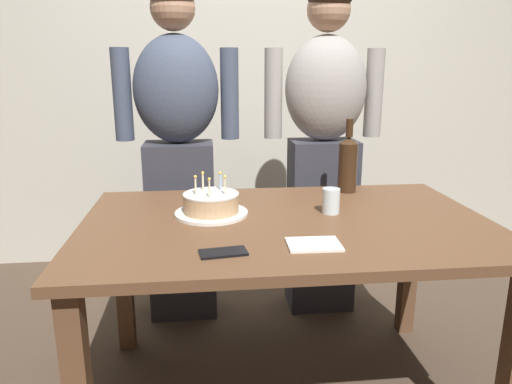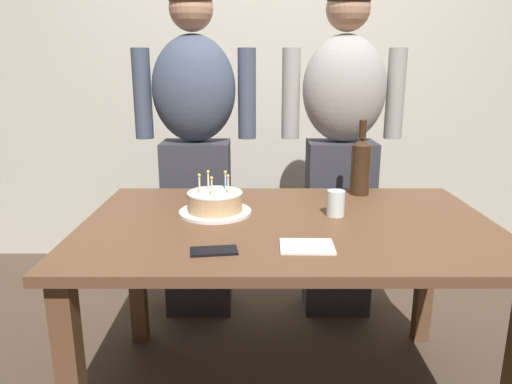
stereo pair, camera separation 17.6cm
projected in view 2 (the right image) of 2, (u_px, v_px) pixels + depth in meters
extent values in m
cube|color=beige|center=(272.00, 64.00, 3.11)|extent=(5.20, 0.10, 2.60)
cube|color=brown|center=(286.00, 225.00, 1.76)|extent=(1.50, 0.96, 0.03)
cube|color=brown|center=(134.00, 272.00, 2.25)|extent=(0.07, 0.07, 0.70)
cube|color=brown|center=(423.00, 271.00, 2.25)|extent=(0.07, 0.07, 0.70)
cylinder|color=white|center=(213.00, 212.00, 1.84)|extent=(0.28, 0.28, 0.01)
cylinder|color=tan|center=(213.00, 202.00, 1.83)|extent=(0.21, 0.21, 0.07)
cylinder|color=silver|center=(213.00, 193.00, 1.82)|extent=(0.21, 0.21, 0.01)
cylinder|color=#93B7DB|center=(223.00, 182.00, 1.85)|extent=(0.01, 0.01, 0.06)
sphere|color=#F9C64C|center=(223.00, 172.00, 1.84)|extent=(0.01, 0.01, 0.01)
cylinder|color=beige|center=(206.00, 181.00, 1.86)|extent=(0.01, 0.01, 0.06)
sphere|color=#F9C64C|center=(206.00, 172.00, 1.85)|extent=(0.01, 0.01, 0.01)
cylinder|color=beige|center=(197.00, 185.00, 1.80)|extent=(0.01, 0.01, 0.06)
sphere|color=#F9C64C|center=(197.00, 175.00, 1.79)|extent=(0.01, 0.01, 0.01)
cylinder|color=beige|center=(210.00, 188.00, 1.76)|extent=(0.01, 0.01, 0.06)
sphere|color=#F9C64C|center=(209.00, 178.00, 1.75)|extent=(0.01, 0.01, 0.01)
cylinder|color=beige|center=(226.00, 186.00, 1.79)|extent=(0.01, 0.01, 0.06)
sphere|color=#F9C64C|center=(226.00, 176.00, 1.78)|extent=(0.01, 0.01, 0.01)
cylinder|color=silver|center=(333.00, 203.00, 1.81)|extent=(0.07, 0.07, 0.10)
cylinder|color=#382314|center=(358.00, 170.00, 2.09)|extent=(0.08, 0.08, 0.22)
cone|color=#382314|center=(360.00, 142.00, 2.06)|extent=(0.08, 0.08, 0.03)
cylinder|color=#382314|center=(360.00, 129.00, 2.05)|extent=(0.03, 0.03, 0.08)
cube|color=black|center=(212.00, 251.00, 1.46)|extent=(0.15, 0.09, 0.01)
cube|color=white|center=(305.00, 246.00, 1.50)|extent=(0.17, 0.13, 0.01)
cube|color=#33333D|center=(196.00, 228.00, 2.52)|extent=(0.34, 0.23, 0.92)
ellipsoid|color=#424C60|center=(191.00, 89.00, 2.34)|extent=(0.41, 0.27, 0.52)
sphere|color=tan|center=(189.00, 9.00, 2.24)|extent=(0.21, 0.21, 0.21)
cylinder|color=#424C60|center=(245.00, 94.00, 2.38)|extent=(0.09, 0.09, 0.44)
cylinder|color=#424C60|center=(140.00, 94.00, 2.37)|extent=(0.09, 0.09, 0.44)
cube|color=#33333D|center=(336.00, 228.00, 2.53)|extent=(0.34, 0.23, 0.92)
ellipsoid|color=#9E9993|center=(342.00, 89.00, 2.34)|extent=(0.41, 0.27, 0.52)
sphere|color=tan|center=(346.00, 9.00, 2.25)|extent=(0.21, 0.21, 0.21)
cylinder|color=#9E9993|center=(393.00, 94.00, 2.38)|extent=(0.09, 0.09, 0.44)
cylinder|color=#9E9993|center=(288.00, 94.00, 2.38)|extent=(0.09, 0.09, 0.44)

